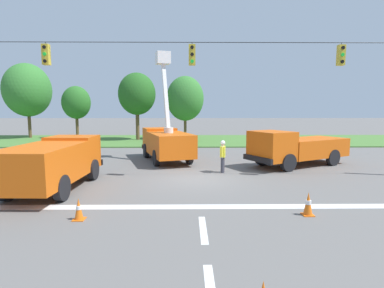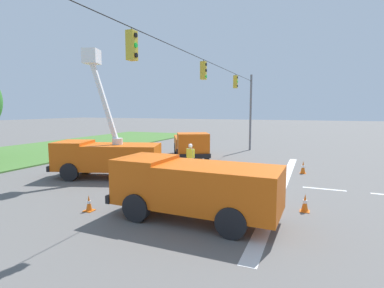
# 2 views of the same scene
# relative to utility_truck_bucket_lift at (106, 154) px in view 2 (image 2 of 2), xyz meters

# --- Properties ---
(ground_plane) EXTENTS (200.00, 200.00, 0.00)m
(ground_plane) POSITION_rel_utility_truck_bucket_lift_xyz_m (1.92, -5.33, -1.39)
(ground_plane) COLOR #605E5B
(lane_markings) EXTENTS (17.60, 15.25, 0.01)m
(lane_markings) POSITION_rel_utility_truck_bucket_lift_xyz_m (1.92, -11.12, -1.39)
(lane_markings) COLOR silver
(lane_markings) RESTS_ON ground
(signal_gantry) EXTENTS (26.20, 0.33, 7.20)m
(signal_gantry) POSITION_rel_utility_truck_bucket_lift_xyz_m (1.87, -5.33, 3.04)
(signal_gantry) COLOR slate
(signal_gantry) RESTS_ON ground
(utility_truck_bucket_lift) EXTENTS (4.07, 6.42, 7.26)m
(utility_truck_bucket_lift) POSITION_rel_utility_truck_bucket_lift_xyz_m (0.00, 0.00, 0.00)
(utility_truck_bucket_lift) COLOR #D6560F
(utility_truck_bucket_lift) RESTS_ON ground
(utility_truck_support_near) EXTENTS (6.95, 5.16, 2.18)m
(utility_truck_support_near) POSITION_rel_utility_truck_bucket_lift_xyz_m (8.06, -1.92, -0.26)
(utility_truck_support_near) COLOR #D6560F
(utility_truck_support_near) RESTS_ON ground
(utility_truck_support_far) EXTENTS (2.50, 6.11, 2.13)m
(utility_truck_support_far) POSITION_rel_utility_truck_bucket_lift_xyz_m (-4.29, -7.18, -0.16)
(utility_truck_support_far) COLOR #D6560F
(utility_truck_support_far) RESTS_ON ground
(road_worker) EXTENTS (0.34, 0.63, 1.77)m
(road_worker) POSITION_rel_utility_truck_bucket_lift_xyz_m (3.36, -3.86, -0.39)
(road_worker) COLOR #383842
(road_worker) RESTS_ON ground
(traffic_cone_foreground_left) EXTENTS (0.36, 0.36, 0.70)m
(traffic_cone_foreground_left) POSITION_rel_utility_truck_bucket_lift_xyz_m (-1.95, -10.84, -1.05)
(traffic_cone_foreground_left) COLOR orange
(traffic_cone_foreground_left) RESTS_ON ground
(traffic_cone_foreground_right) EXTENTS (0.36, 0.36, 0.61)m
(traffic_cone_foreground_right) POSITION_rel_utility_truck_bucket_lift_xyz_m (6.21, 1.75, -1.10)
(traffic_cone_foreground_right) COLOR orange
(traffic_cone_foreground_right) RESTS_ON ground
(traffic_cone_mid_left) EXTENTS (0.36, 0.36, 0.63)m
(traffic_cone_mid_left) POSITION_rel_utility_truck_bucket_lift_xyz_m (-5.04, -3.09, -1.09)
(traffic_cone_mid_left) COLOR orange
(traffic_cone_mid_left) RESTS_ON ground
(traffic_cone_mid_right) EXTENTS (0.36, 0.36, 0.77)m
(traffic_cone_mid_right) POSITION_rel_utility_truck_bucket_lift_xyz_m (5.41, -10.52, -1.01)
(traffic_cone_mid_right) COLOR orange
(traffic_cone_mid_right) RESTS_ON ground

